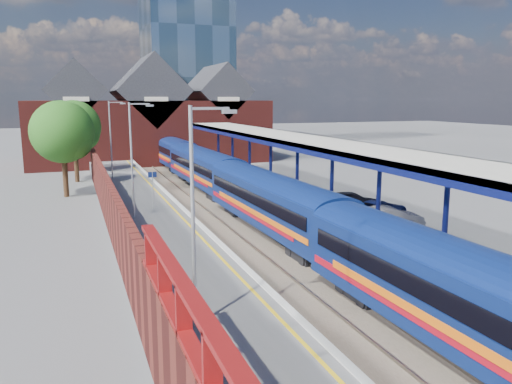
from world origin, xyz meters
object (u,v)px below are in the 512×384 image
(lamp_post_b, at_px, (197,204))
(parked_car_blue, at_px, (379,209))
(train, at_px, (231,179))
(parked_car_dark, at_px, (352,202))
(parked_car_silver, at_px, (390,218))
(lamp_post_c, at_px, (134,153))
(platform_sign, at_px, (153,184))
(lamp_post_d, at_px, (112,135))

(lamp_post_b, height_order, parked_car_blue, lamp_post_b)
(lamp_post_b, bearing_deg, train, 69.78)
(lamp_post_b, relative_size, parked_car_dark, 1.61)
(lamp_post_b, height_order, parked_car_silver, lamp_post_b)
(parked_car_silver, distance_m, parked_car_blue, 2.43)
(parked_car_dark, relative_size, parked_car_blue, 1.06)
(lamp_post_b, height_order, lamp_post_c, same)
(train, distance_m, platform_sign, 7.32)
(parked_car_silver, height_order, parked_car_dark, parked_car_dark)
(lamp_post_c, bearing_deg, parked_car_silver, -30.70)
(parked_car_silver, distance_m, parked_car_dark, 4.50)
(lamp_post_c, distance_m, parked_car_blue, 15.27)
(parked_car_silver, height_order, parked_car_blue, parked_car_silver)
(train, height_order, parked_car_blue, train)
(lamp_post_b, height_order, lamp_post_d, same)
(train, distance_m, lamp_post_b, 22.91)
(lamp_post_c, bearing_deg, parked_car_dark, -13.71)
(lamp_post_c, height_order, parked_car_silver, lamp_post_c)
(train, height_order, parked_car_silver, train)
(parked_car_dark, bearing_deg, parked_car_silver, -178.00)
(lamp_post_c, relative_size, lamp_post_d, 1.00)
(train, height_order, lamp_post_d, lamp_post_d)
(lamp_post_d, distance_m, parked_car_dark, 23.63)
(train, height_order, lamp_post_b, lamp_post_b)
(lamp_post_b, distance_m, parked_car_dark, 18.73)
(lamp_post_d, relative_size, parked_car_silver, 1.86)
(train, bearing_deg, lamp_post_d, 126.36)
(lamp_post_b, bearing_deg, parked_car_blue, 37.31)
(lamp_post_d, relative_size, parked_car_dark, 1.61)
(lamp_post_b, height_order, platform_sign, lamp_post_b)
(lamp_post_b, distance_m, lamp_post_c, 16.00)
(platform_sign, distance_m, parked_car_silver, 15.24)
(platform_sign, distance_m, parked_car_dark, 13.08)
(train, height_order, lamp_post_c, lamp_post_c)
(platform_sign, distance_m, parked_car_blue, 14.58)
(train, relative_size, parked_car_dark, 15.19)
(lamp_post_d, bearing_deg, lamp_post_c, -90.00)
(train, height_order, parked_car_dark, train)
(lamp_post_d, bearing_deg, platform_sign, -84.44)
(train, distance_m, lamp_post_c, 9.92)
(lamp_post_d, height_order, parked_car_blue, lamp_post_d)
(parked_car_silver, bearing_deg, parked_car_dark, 6.29)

